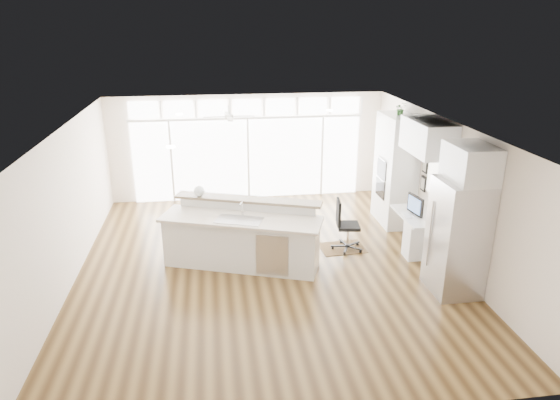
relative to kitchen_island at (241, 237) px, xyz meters
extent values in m
cube|color=#412C14|center=(0.45, -0.09, -0.61)|extent=(7.00, 8.00, 0.02)
cube|color=white|center=(0.45, -0.09, 2.10)|extent=(7.00, 8.00, 0.02)
cube|color=white|center=(0.45, 3.91, 0.75)|extent=(7.00, 0.04, 2.70)
cube|color=white|center=(0.45, -4.09, 0.75)|extent=(7.00, 0.04, 2.70)
cube|color=white|center=(-3.05, -0.09, 0.75)|extent=(0.04, 8.00, 2.70)
cube|color=white|center=(3.95, -0.09, 0.75)|extent=(0.04, 8.00, 2.70)
cube|color=white|center=(0.45, 3.85, 0.45)|extent=(5.80, 0.06, 2.08)
cube|color=white|center=(0.45, 3.85, 1.78)|extent=(5.90, 0.06, 0.40)
cube|color=white|center=(3.91, 0.21, 0.95)|extent=(0.04, 0.85, 0.85)
cube|color=white|center=(-0.05, 2.71, 1.88)|extent=(1.16, 1.16, 0.32)
cube|color=white|center=(0.45, 0.11, 2.08)|extent=(3.40, 3.00, 0.02)
cube|color=silver|center=(3.62, 1.71, 0.65)|extent=(0.64, 1.20, 2.50)
cube|color=silver|center=(3.58, 0.21, -0.22)|extent=(0.72, 1.30, 0.76)
cube|color=silver|center=(3.62, 0.21, 1.75)|extent=(0.64, 1.30, 0.64)
cube|color=#BCBCC1|center=(3.56, -1.44, 0.40)|extent=(0.76, 0.90, 2.00)
cube|color=silver|center=(3.62, -1.44, 1.70)|extent=(0.64, 0.90, 0.60)
cube|color=black|center=(3.91, 0.83, 0.80)|extent=(0.06, 0.22, 0.80)
cube|color=silver|center=(0.00, 0.00, 0.00)|extent=(3.22, 2.09, 1.20)
cube|color=#342110|center=(2.10, 0.46, -0.59)|extent=(0.94, 0.71, 0.01)
cube|color=black|center=(2.19, 0.39, -0.07)|extent=(0.61, 0.58, 1.07)
sphere|color=white|center=(-0.76, 0.70, 0.71)|extent=(0.29, 0.29, 0.22)
cube|color=black|center=(3.50, 0.21, 0.38)|extent=(0.17, 0.52, 0.43)
cube|color=silver|center=(3.33, 0.21, 0.17)|extent=(0.15, 0.35, 0.02)
imported|color=#30622A|center=(3.62, 1.71, 2.01)|extent=(0.27, 0.29, 0.21)
camera|label=1|loc=(-0.48, -8.62, 3.88)|focal=32.00mm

